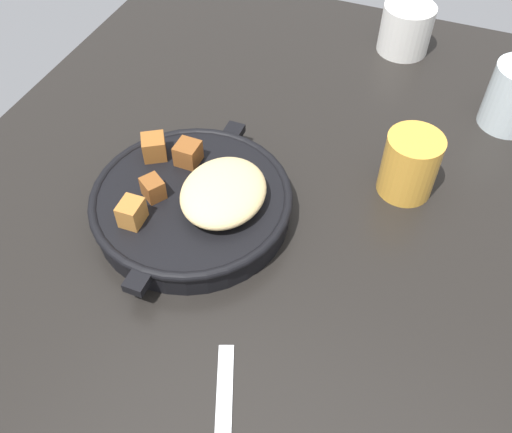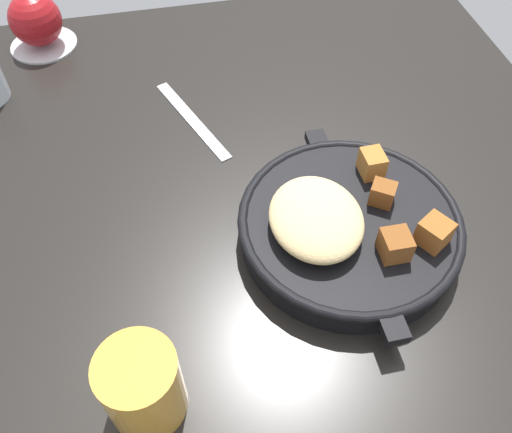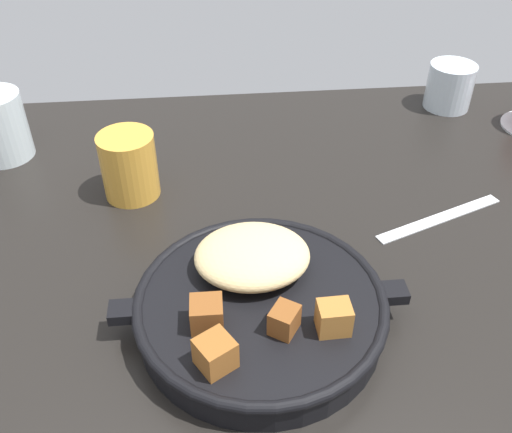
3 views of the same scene
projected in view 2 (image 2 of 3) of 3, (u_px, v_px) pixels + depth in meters
The scene contains 6 objects.
ground_plane at pixel (285, 275), 60.28cm from camera, with size 113.19×86.65×2.40cm, color black.
cast_iron_skillet at pixel (346, 225), 59.73cm from camera, with size 29.46×25.11×7.21cm.
saucer_plate at pixel (44, 44), 85.53cm from camera, with size 10.39×10.39×0.60cm, color #B7BABF.
red_apple at pixel (35, 19), 82.18cm from camera, with size 7.95×7.95×7.95cm, color maroon.
butter_knife at pixel (192, 119), 74.50cm from camera, with size 18.56×1.60×0.36cm, color silver.
juice_glass_amber at pixel (142, 386), 46.67cm from camera, with size 7.18×7.18×8.62cm, color gold.
Camera 2 is at (-30.98, 9.94, 50.07)cm, focal length 37.59 mm.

